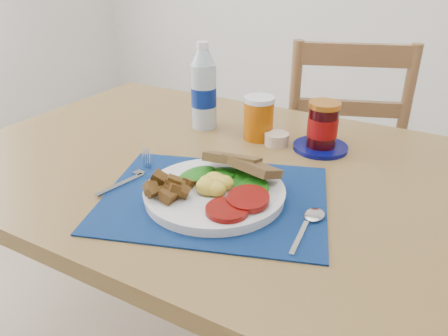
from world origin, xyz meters
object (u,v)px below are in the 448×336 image
jam_on_saucer (322,129)px  water_bottle (204,91)px  breakfast_plate (211,189)px  juice_glass (259,119)px  chair_far (341,135)px

jam_on_saucer → water_bottle: bearing=-178.2°
breakfast_plate → water_bottle: (-0.23, 0.34, 0.08)m
jam_on_saucer → juice_glass: bearing=-175.9°
breakfast_plate → jam_on_saucer: (0.12, 0.36, 0.03)m
water_bottle → breakfast_plate: bearing=-56.4°
juice_glass → chair_far: bearing=80.1°
breakfast_plate → jam_on_saucer: 0.38m
jam_on_saucer → chair_far: bearing=98.3°
water_bottle → juice_glass: 0.18m
juice_glass → water_bottle: bearing=179.6°
chair_far → juice_glass: (-0.09, -0.55, 0.22)m
chair_far → breakfast_plate: size_ratio=4.01×
chair_far → jam_on_saucer: (0.08, -0.53, 0.22)m
juice_glass → jam_on_saucer: size_ratio=0.79×
water_bottle → juice_glass: size_ratio=2.21×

